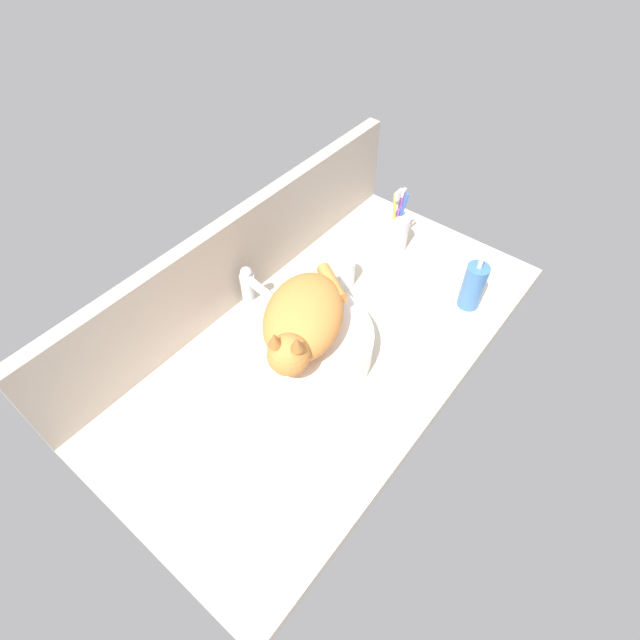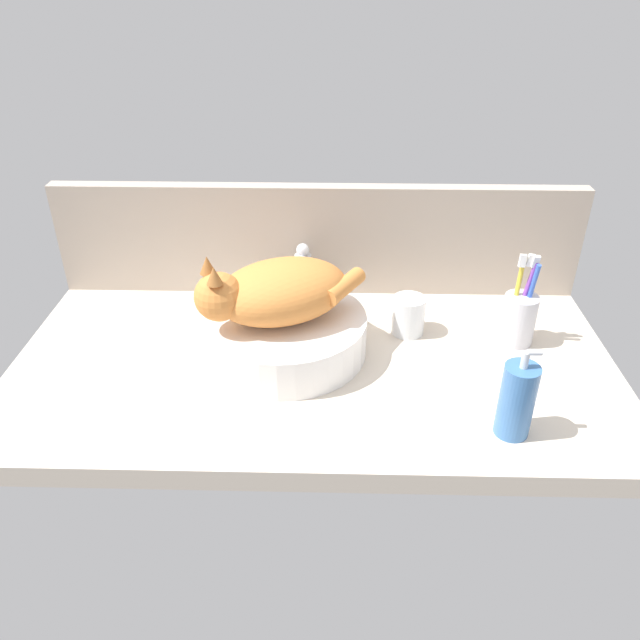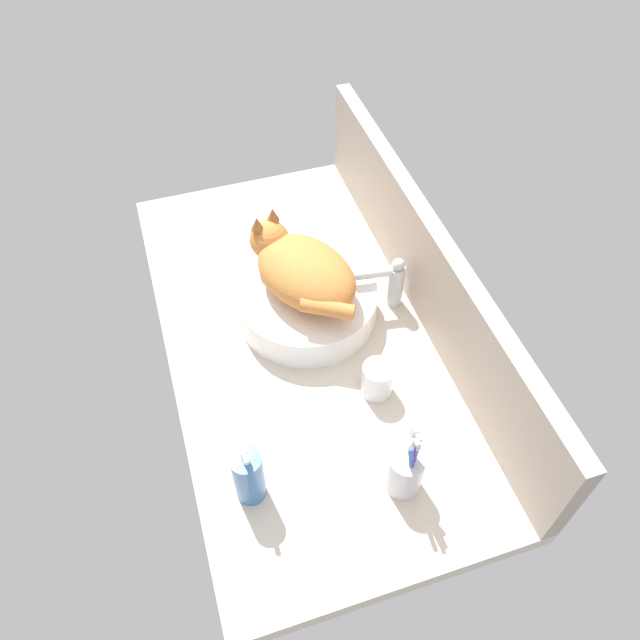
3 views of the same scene
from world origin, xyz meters
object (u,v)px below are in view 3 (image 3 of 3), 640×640
object	(u,v)px
cat	(301,269)
water_glass	(377,381)
faucet	(391,281)
toothbrush_cup	(405,471)
soap_dispenser	(249,476)
sink_basin	(307,302)

from	to	relation	value
cat	water_glass	size ratio (longest dim) A/B	3.88
faucet	toothbrush_cup	world-z (taller)	toothbrush_cup
toothbrush_cup	water_glass	world-z (taller)	toothbrush_cup
faucet	water_glass	xyz separation A→B (cm)	(21.86, -11.51, -3.87)
soap_dispenser	toothbrush_cup	distance (cm)	28.02
sink_basin	toothbrush_cup	size ratio (longest dim) A/B	1.68
sink_basin	toothbrush_cup	distance (cm)	45.69
toothbrush_cup	sink_basin	bearing A→B (deg)	-174.08
sink_basin	faucet	world-z (taller)	faucet
sink_basin	soap_dispenser	distance (cm)	44.40
toothbrush_cup	water_glass	distance (cm)	21.30
sink_basin	water_glass	world-z (taller)	water_glass
water_glass	faucet	bearing A→B (deg)	152.23
faucet	water_glass	size ratio (longest dim) A/B	1.73
soap_dispenser	toothbrush_cup	world-z (taller)	toothbrush_cup
cat	faucet	size ratio (longest dim) A/B	2.24
water_glass	cat	bearing A→B (deg)	-162.18
cat	faucet	xyz separation A→B (cm)	(3.75, 19.75, -6.22)
faucet	sink_basin	bearing A→B (deg)	-97.61
sink_basin	faucet	size ratio (longest dim) A/B	2.31
cat	soap_dispenser	world-z (taller)	cat
toothbrush_cup	soap_dispenser	bearing A→B (deg)	-104.80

